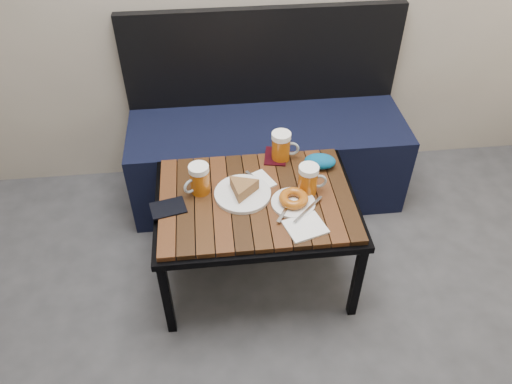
{
  "coord_description": "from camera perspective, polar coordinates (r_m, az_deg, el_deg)",
  "views": [
    {
      "loc": [
        -0.21,
        -0.33,
        1.87
      ],
      "look_at": [
        -0.05,
        1.18,
        0.5
      ],
      "focal_mm": 35.0,
      "sensor_mm": 36.0,
      "label": 1
    }
  ],
  "objects": [
    {
      "name": "beer_mug_right",
      "position": [
        2.06,
        6.04,
        1.43
      ],
      "size": [
        0.12,
        0.08,
        0.13
      ],
      "rotation": [
        0.0,
        0.0,
        -0.04
      ],
      "color": "#AE540E",
      "rests_on": "cafe_table"
    },
    {
      "name": "napkin_right",
      "position": [
        1.94,
        5.66,
        -4.0
      ],
      "size": [
        0.18,
        0.16,
        0.01
      ],
      "rotation": [
        0.0,
        0.0,
        0.29
      ],
      "color": "white",
      "rests_on": "cafe_table"
    },
    {
      "name": "beer_mug_left",
      "position": [
        2.06,
        -6.53,
        1.46
      ],
      "size": [
        0.12,
        0.11,
        0.13
      ],
      "rotation": [
        0.0,
        0.0,
        3.76
      ],
      "color": "#AE540E",
      "rests_on": "cafe_table"
    },
    {
      "name": "plate_pie",
      "position": [
        2.06,
        -1.55,
        0.18
      ],
      "size": [
        0.24,
        0.24,
        0.07
      ],
      "color": "white",
      "rests_on": "cafe_table"
    },
    {
      "name": "plate_bagel",
      "position": [
        2.02,
        4.31,
        -0.96
      ],
      "size": [
        0.21,
        0.21,
        0.05
      ],
      "color": "white",
      "rests_on": "cafe_table"
    },
    {
      "name": "bench",
      "position": [
        2.65,
        1.22,
        4.86
      ],
      "size": [
        1.4,
        0.5,
        0.95
      ],
      "color": "black",
      "rests_on": "ground"
    },
    {
      "name": "passport_burgundy",
      "position": [
        2.27,
        2.24,
        4.11
      ],
      "size": [
        0.12,
        0.15,
        0.01
      ],
      "primitive_type": "cube",
      "rotation": [
        0.0,
        0.0,
        -0.2
      ],
      "color": "black",
      "rests_on": "cafe_table"
    },
    {
      "name": "passport_navy",
      "position": [
        2.04,
        -10.0,
        -1.8
      ],
      "size": [
        0.16,
        0.13,
        0.01
      ],
      "primitive_type": "cube",
      "rotation": [
        0.0,
        0.0,
        -1.34
      ],
      "color": "black",
      "rests_on": "cafe_table"
    },
    {
      "name": "beer_mug_centre",
      "position": [
        2.22,
        2.94,
        5.25
      ],
      "size": [
        0.13,
        0.09,
        0.14
      ],
      "rotation": [
        0.0,
        0.0,
        -0.15
      ],
      "color": "#AE540E",
      "rests_on": "cafe_table"
    },
    {
      "name": "knit_pouch",
      "position": [
        2.21,
        7.32,
        3.5
      ],
      "size": [
        0.15,
        0.11,
        0.06
      ],
      "primitive_type": "ellipsoid",
      "rotation": [
        0.0,
        0.0,
        -0.17
      ],
      "color": "navy",
      "rests_on": "cafe_table"
    },
    {
      "name": "cafe_table",
      "position": [
        2.09,
        0.0,
        -1.47
      ],
      "size": [
        0.84,
        0.62,
        0.47
      ],
      "color": "black",
      "rests_on": "ground"
    },
    {
      "name": "napkin_left",
      "position": [
        2.13,
        0.18,
        1.16
      ],
      "size": [
        0.16,
        0.16,
        0.01
      ],
      "rotation": [
        0.0,
        0.0,
        0.45
      ],
      "color": "white",
      "rests_on": "cafe_table"
    }
  ]
}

